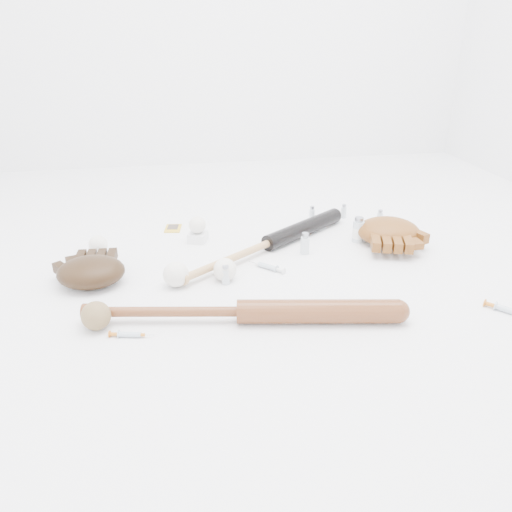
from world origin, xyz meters
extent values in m
plane|color=white|center=(0.00, 0.00, 0.00)|extent=(3.00, 3.00, 0.00)
cube|color=gold|center=(-0.30, 0.45, 0.00)|extent=(0.08, 0.10, 0.00)
cube|color=white|center=(-0.21, 0.30, 0.02)|extent=(0.08, 0.08, 0.04)
sphere|color=white|center=(-0.21, 0.30, 0.07)|extent=(0.07, 0.07, 0.07)
sphere|color=white|center=(-0.31, -0.05, 0.04)|extent=(0.08, 0.08, 0.08)
sphere|color=white|center=(-0.58, 0.26, 0.03)|extent=(0.07, 0.07, 0.07)
sphere|color=white|center=(-0.15, -0.04, 0.04)|extent=(0.08, 0.08, 0.08)
sphere|color=brown|center=(-0.53, -0.26, 0.04)|extent=(0.08, 0.08, 0.08)
cylinder|color=silver|center=(0.43, 0.45, 0.03)|extent=(0.02, 0.02, 0.06)
cylinder|color=silver|center=(0.56, 0.35, 0.03)|extent=(0.02, 0.02, 0.06)
cylinder|color=silver|center=(0.17, 0.12, 0.04)|extent=(0.03, 0.03, 0.08)
cylinder|color=silver|center=(0.40, 0.19, 0.05)|extent=(0.04, 0.04, 0.10)
cylinder|color=silver|center=(-0.15, -0.06, 0.03)|extent=(0.03, 0.03, 0.07)
cylinder|color=silver|center=(0.29, 0.45, 0.03)|extent=(0.02, 0.02, 0.06)
camera|label=1|loc=(-0.31, -1.49, 0.77)|focal=35.00mm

